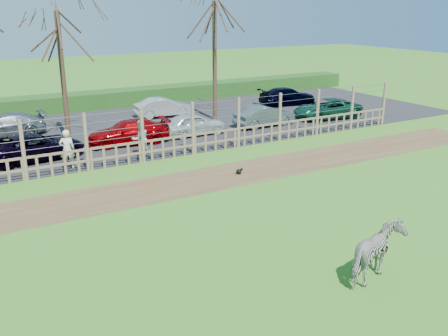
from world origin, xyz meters
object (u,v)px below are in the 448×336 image
car_3 (128,132)px  car_4 (193,124)px  visitor_a (67,149)px  visitor_b (140,139)px  zebra (378,253)px  crow (239,171)px  tree_right (215,32)px  car_11 (164,107)px  tree_mid (60,45)px  car_6 (327,109)px  car_13 (288,96)px  car_2 (35,147)px  car_5 (264,116)px  car_9 (5,125)px

car_3 → car_4: size_ratio=1.17×
visitor_a → visitor_b: size_ratio=1.00×
car_3 → zebra: bearing=8.5°
visitor_a → visitor_b: (3.32, 0.09, 0.00)m
crow → tree_right: bearing=66.5°
car_11 → tree_mid: bearing=119.0°
tree_right → car_6: tree_right is taller
tree_mid → car_4: size_ratio=1.94×
car_13 → car_2: bearing=113.3°
car_2 → car_4: size_ratio=1.23×
crow → car_6: (10.39, 6.45, 0.52)m
car_5 → tree_mid: bearing=74.0°
tree_right → crow: size_ratio=23.96×
tree_mid → zebra: (3.38, -18.07, -4.10)m
tree_mid → car_11: 8.37m
zebra → car_13: size_ratio=0.44×
visitor_b → car_4: size_ratio=0.49×
zebra → car_5: bearing=-44.2°
car_2 → car_6: bearing=-96.4°
car_2 → car_6: 17.33m
crow → car_3: 7.24m
visitor_b → tree_right: bearing=-143.7°
tree_mid → car_5: (10.64, -2.45, -4.23)m
visitor_b → crow: 5.10m
visitor_b → crow: bearing=120.6°
zebra → visitor_a: visitor_a is taller
car_4 → car_9: 10.06m
crow → zebra: bearing=-99.1°
car_6 → car_2: bearing=-82.8°
car_4 → visitor_b: bearing=122.5°
car_9 → car_4: bearing=61.4°
crow → visitor_a: bearing=145.2°
visitor_a → car_2: (-0.93, 2.16, -0.26)m
tree_right → car_13: 8.42m
crow → car_13: 15.81m
visitor_b → car_11: bearing=-121.7°
car_2 → car_13: size_ratio=1.04×
visitor_b → crow: (2.69, -4.26, -0.78)m
car_4 → car_9: (-8.84, 4.81, 0.00)m
visitor_b → car_11: size_ratio=0.47×
car_3 → car_4: same height
crow → tree_mid: bearing=117.9°
zebra → visitor_b: visitor_b is taller
car_13 → car_11: bearing=93.7°
tree_mid → car_6: bearing=-9.9°
zebra → car_3: 15.82m
zebra → car_2: bearing=0.5°
car_2 → car_4: bearing=-93.6°
car_3 → car_9: 7.05m
visitor_b → car_13: visitor_b is taller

